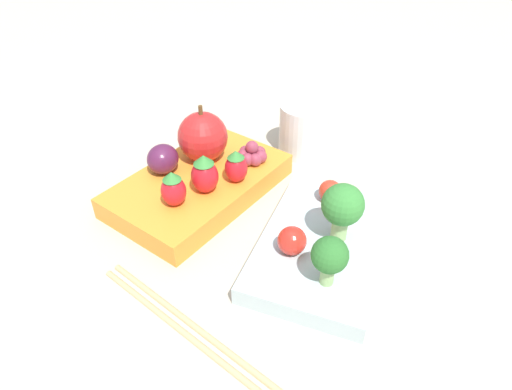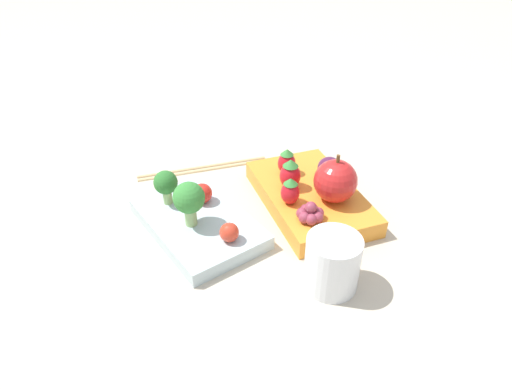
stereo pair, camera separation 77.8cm
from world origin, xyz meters
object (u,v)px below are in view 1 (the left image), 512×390
object	(u,v)px
broccoli_floret_0	(330,257)
apple	(203,137)
bento_box_fruit	(199,185)
chopsticks_pair	(188,327)
broccoli_floret_1	(342,207)
cherry_tomato_1	(292,241)
bento_box_savoury	(322,246)
cherry_tomato_0	(330,191)
drinking_cup	(303,129)
grape_cluster	(252,154)
plum	(162,160)
strawberry_1	(173,189)
strawberry_2	(236,166)
strawberry_0	(205,174)

from	to	relation	value
broccoli_floret_0	apple	world-z (taller)	apple
bento_box_fruit	chopsticks_pair	distance (m)	0.19
broccoli_floret_1	cherry_tomato_1	distance (m)	0.06
bento_box_savoury	cherry_tomato_0	bearing A→B (deg)	-162.82
bento_box_fruit	apple	distance (m)	0.06
drinking_cup	bento_box_savoury	bearing A→B (deg)	30.84
cherry_tomato_0	drinking_cup	bearing A→B (deg)	-142.60
broccoli_floret_1	cherry_tomato_1	bearing A→B (deg)	-39.15
bento_box_savoury	grape_cluster	bearing A→B (deg)	-121.94
cherry_tomato_0	plum	world-z (taller)	plum
bento_box_fruit	apple	xyz separation A→B (m)	(-0.03, -0.01, 0.04)
broccoli_floret_0	drinking_cup	world-z (taller)	broccoli_floret_0
strawberry_1	drinking_cup	size ratio (longest dim) A/B	0.60
strawberry_2	apple	bearing A→B (deg)	-109.35
drinking_cup	chopsticks_pair	xyz separation A→B (m)	(0.30, 0.04, -0.03)
broccoli_floret_1	grape_cluster	size ratio (longest dim) A/B	1.71
bento_box_savoury	strawberry_0	size ratio (longest dim) A/B	4.35
grape_cluster	cherry_tomato_0	bearing A→B (deg)	80.71
strawberry_1	strawberry_2	distance (m)	0.08
apple	chopsticks_pair	bearing A→B (deg)	30.66
drinking_cup	grape_cluster	bearing A→B (deg)	-17.15
cherry_tomato_1	strawberry_1	xyz separation A→B (m)	(0.00, -0.13, 0.01)
plum	chopsticks_pair	xyz separation A→B (m)	(0.15, 0.14, -0.04)
strawberry_2	grape_cluster	bearing A→B (deg)	-173.85
broccoli_floret_1	strawberry_1	world-z (taller)	broccoli_floret_1
bento_box_savoury	strawberry_2	xyz separation A→B (m)	(-0.03, -0.12, 0.04)
broccoli_floret_0	strawberry_0	world-z (taller)	strawberry_0
cherry_tomato_1	grape_cluster	size ratio (longest dim) A/B	0.76
strawberry_2	cherry_tomato_0	bearing A→B (deg)	104.31
cherry_tomato_1	apple	distance (m)	0.18
strawberry_0	strawberry_2	distance (m)	0.04
grape_cluster	broccoli_floret_0	bearing A→B (deg)	49.33
cherry_tomato_0	bento_box_savoury	bearing A→B (deg)	17.18
bento_box_fruit	apple	world-z (taller)	apple
bento_box_savoury	strawberry_2	world-z (taller)	strawberry_2
cherry_tomato_1	broccoli_floret_1	bearing A→B (deg)	140.85
apple	drinking_cup	bearing A→B (deg)	144.00
strawberry_1	plum	xyz separation A→B (m)	(-0.04, -0.05, -0.00)
bento_box_fruit	broccoli_floret_0	bearing A→B (deg)	69.24
bento_box_fruit	plum	xyz separation A→B (m)	(0.01, -0.04, 0.03)
apple	plum	xyz separation A→B (m)	(0.05, -0.02, -0.01)
bento_box_savoury	broccoli_floret_1	xyz separation A→B (m)	(-0.01, 0.01, 0.05)
strawberry_0	chopsticks_pair	distance (m)	0.17
broccoli_floret_1	strawberry_2	bearing A→B (deg)	-101.24
bento_box_fruit	strawberry_0	xyz separation A→B (m)	(0.02, 0.02, 0.03)
cherry_tomato_0	cherry_tomato_1	size ratio (longest dim) A/B	0.88
broccoli_floret_1	cherry_tomato_1	xyz separation A→B (m)	(0.04, -0.03, -0.03)
bento_box_savoury	plum	distance (m)	0.20
bento_box_fruit	broccoli_floret_0	distance (m)	0.20
cherry_tomato_1	cherry_tomato_0	bearing A→B (deg)	179.29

